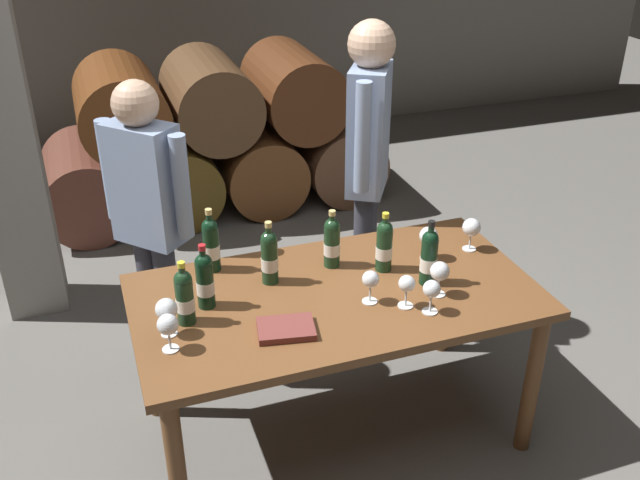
% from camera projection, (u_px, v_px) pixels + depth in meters
% --- Properties ---
extents(ground_plane, '(14.00, 14.00, 0.00)m').
position_uv_depth(ground_plane, '(334.00, 428.00, 3.37)').
color(ground_plane, '#66635E').
extents(barrel_stack, '(2.49, 0.90, 1.15)m').
position_uv_depth(barrel_stack, '(213.00, 139.00, 5.27)').
color(barrel_stack, brown).
rests_on(barrel_stack, ground_plane).
extents(dining_table, '(1.70, 0.90, 0.76)m').
position_uv_depth(dining_table, '(335.00, 310.00, 3.05)').
color(dining_table, brown).
rests_on(dining_table, ground_plane).
extents(wine_bottle_0, '(0.07, 0.07, 0.29)m').
position_uv_depth(wine_bottle_0, '(269.00, 256.00, 3.02)').
color(wine_bottle_0, '#19381E').
rests_on(wine_bottle_0, dining_table).
extents(wine_bottle_1, '(0.07, 0.07, 0.28)m').
position_uv_depth(wine_bottle_1, '(384.00, 245.00, 3.12)').
color(wine_bottle_1, '#19381E').
rests_on(wine_bottle_1, dining_table).
extents(wine_bottle_2, '(0.07, 0.07, 0.30)m').
position_uv_depth(wine_bottle_2, '(211.00, 244.00, 3.11)').
color(wine_bottle_2, black).
rests_on(wine_bottle_2, dining_table).
extents(wine_bottle_3, '(0.07, 0.07, 0.28)m').
position_uv_depth(wine_bottle_3, '(205.00, 280.00, 2.86)').
color(wine_bottle_3, black).
rests_on(wine_bottle_3, dining_table).
extents(wine_bottle_4, '(0.07, 0.07, 0.30)m').
position_uv_depth(wine_bottle_4, '(429.00, 257.00, 3.02)').
color(wine_bottle_4, black).
rests_on(wine_bottle_4, dining_table).
extents(wine_bottle_5, '(0.07, 0.07, 0.27)m').
position_uv_depth(wine_bottle_5, '(332.00, 242.00, 3.15)').
color(wine_bottle_5, '#19381E').
rests_on(wine_bottle_5, dining_table).
extents(wine_bottle_6, '(0.07, 0.07, 0.27)m').
position_uv_depth(wine_bottle_6, '(185.00, 296.00, 2.76)').
color(wine_bottle_6, '#19381E').
rests_on(wine_bottle_6, dining_table).
extents(wine_glass_0, '(0.09, 0.09, 0.16)m').
position_uv_depth(wine_glass_0, '(166.00, 310.00, 2.69)').
color(wine_glass_0, white).
rests_on(wine_glass_0, dining_table).
extents(wine_glass_1, '(0.07, 0.07, 0.14)m').
position_uv_depth(wine_glass_1, '(407.00, 285.00, 2.87)').
color(wine_glass_1, white).
rests_on(wine_glass_1, dining_table).
extents(wine_glass_2, '(0.08, 0.08, 0.16)m').
position_uv_depth(wine_glass_2, '(440.00, 272.00, 2.94)').
color(wine_glass_2, white).
rests_on(wine_glass_2, dining_table).
extents(wine_glass_3, '(0.07, 0.07, 0.15)m').
position_uv_depth(wine_glass_3, '(371.00, 280.00, 2.90)').
color(wine_glass_3, white).
rests_on(wine_glass_3, dining_table).
extents(wine_glass_4, '(0.07, 0.07, 0.15)m').
position_uv_depth(wine_glass_4, '(432.00, 290.00, 2.83)').
color(wine_glass_4, white).
rests_on(wine_glass_4, dining_table).
extents(wine_glass_5, '(0.09, 0.09, 0.16)m').
position_uv_depth(wine_glass_5, '(471.00, 228.00, 3.28)').
color(wine_glass_5, white).
rests_on(wine_glass_5, dining_table).
extents(wine_glass_6, '(0.09, 0.09, 0.16)m').
position_uv_depth(wine_glass_6, '(429.00, 237.00, 3.21)').
color(wine_glass_6, white).
rests_on(wine_glass_6, dining_table).
extents(wine_glass_7, '(0.08, 0.08, 0.15)m').
position_uv_depth(wine_glass_7, '(168.00, 326.00, 2.61)').
color(wine_glass_7, white).
rests_on(wine_glass_7, dining_table).
extents(tasting_notebook, '(0.25, 0.20, 0.03)m').
position_uv_depth(tasting_notebook, '(286.00, 329.00, 2.75)').
color(tasting_notebook, brown).
rests_on(tasting_notebook, dining_table).
extents(sommelier_presenting, '(0.32, 0.44, 1.72)m').
position_uv_depth(sommelier_presenting, '(368.00, 154.00, 3.62)').
color(sommelier_presenting, '#383842').
rests_on(sommelier_presenting, ground_plane).
extents(taster_seated_left, '(0.36, 0.38, 1.54)m').
position_uv_depth(taster_seated_left, '(149.00, 210.00, 3.33)').
color(taster_seated_left, '#383842').
rests_on(taster_seated_left, ground_plane).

